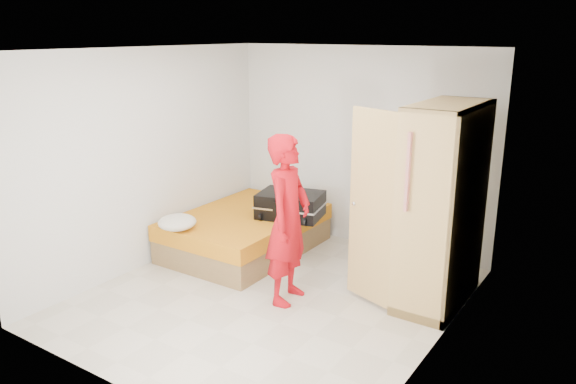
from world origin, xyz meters
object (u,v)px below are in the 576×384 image
Objects in this scene: wardrobe at (436,211)px; round_cushion at (177,222)px; bed at (246,232)px; person at (288,220)px; suitcase at (290,205)px.

wardrobe reaches higher than round_cushion.
person is (1.22, -0.85, 0.64)m from bed.
suitcase is (0.54, 0.23, 0.40)m from bed.
person reaches higher than suitcase.
round_cushion is at bearing -162.95° from wardrobe.
round_cushion is at bearing -140.79° from suitcase.
suitcase is at bearing 22.88° from person.
round_cushion is (-0.86, -1.13, -0.07)m from suitcase.
round_cushion is (-2.83, -0.87, -0.41)m from wardrobe.
person is 1.30m from suitcase.
bed is 2.22× the size of suitcase.
person is at bearing -34.79° from bed.
wardrobe is 2.30× the size of suitcase.
bed is at bearing 179.24° from wardrobe.
suitcase is 2.01× the size of round_cushion.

